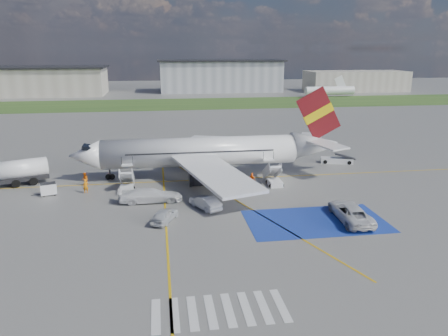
# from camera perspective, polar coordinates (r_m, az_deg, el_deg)

# --- Properties ---
(ground) EXTENTS (400.00, 400.00, 0.00)m
(ground) POSITION_cam_1_polar(r_m,az_deg,el_deg) (46.73, -1.48, -5.81)
(ground) COLOR #60605E
(ground) RESTS_ON ground
(grass_strip) EXTENTS (400.00, 30.00, 0.01)m
(grass_strip) POSITION_cam_1_polar(r_m,az_deg,el_deg) (139.38, -6.40, 8.31)
(grass_strip) COLOR #2D4C1E
(grass_strip) RESTS_ON ground
(taxiway_line_main) EXTENTS (120.00, 0.20, 0.01)m
(taxiway_line_main) POSITION_cam_1_polar(r_m,az_deg,el_deg) (58.01, -2.95, -1.57)
(taxiway_line_main) COLOR gold
(taxiway_line_main) RESTS_ON ground
(taxiway_line_cross) EXTENTS (0.20, 60.00, 0.01)m
(taxiway_line_cross) POSITION_cam_1_polar(r_m,az_deg,el_deg) (37.29, -7.32, -11.67)
(taxiway_line_cross) COLOR gold
(taxiway_line_cross) RESTS_ON ground
(taxiway_line_diag) EXTENTS (20.71, 56.45, 0.01)m
(taxiway_line_diag) POSITION_cam_1_polar(r_m,az_deg,el_deg) (58.01, -2.95, -1.57)
(taxiway_line_diag) COLOR gold
(taxiway_line_diag) RESTS_ON ground
(staging_box) EXTENTS (14.00, 8.00, 0.01)m
(staging_box) POSITION_cam_1_polar(r_m,az_deg,el_deg) (45.38, 11.89, -6.81)
(staging_box) COLOR #193397
(staging_box) RESTS_ON ground
(crosswalk) EXTENTS (9.00, 4.00, 0.01)m
(crosswalk) POSITION_cam_1_polar(r_m,az_deg,el_deg) (30.57, -0.58, -18.13)
(crosswalk) COLOR silver
(crosswalk) RESTS_ON ground
(terminal_west) EXTENTS (60.00, 22.00, 10.00)m
(terminal_west) POSITION_cam_1_polar(r_m,az_deg,el_deg) (180.63, -24.94, 10.19)
(terminal_west) COLOR gray
(terminal_west) RESTS_ON ground
(terminal_centre) EXTENTS (48.00, 18.00, 12.00)m
(terminal_centre) POSITION_cam_1_polar(r_m,az_deg,el_deg) (180.37, -0.51, 11.90)
(terminal_centre) COLOR gray
(terminal_centre) RESTS_ON ground
(terminal_east) EXTENTS (40.00, 16.00, 8.00)m
(terminal_east) POSITION_cam_1_polar(r_m,az_deg,el_deg) (189.59, 16.82, 10.82)
(terminal_east) COLOR gray
(terminal_east) RESTS_ON ground
(airliner) EXTENTS (36.81, 32.95, 11.92)m
(airliner) POSITION_cam_1_polar(r_m,az_deg,el_deg) (59.21, -1.74, 2.19)
(airliner) COLOR silver
(airliner) RESTS_ON ground
(airstairs_fwd) EXTENTS (1.90, 5.20, 3.60)m
(airstairs_fwd) POSITION_cam_1_polar(r_m,az_deg,el_deg) (54.60, -12.59, -2.34)
(airstairs_fwd) COLOR silver
(airstairs_fwd) RESTS_ON ground
(airstairs_aft) EXTENTS (1.90, 5.20, 3.60)m
(airstairs_aft) POSITION_cam_1_polar(r_m,az_deg,el_deg) (56.29, 6.53, -1.53)
(airstairs_aft) COLOR silver
(airstairs_aft) RESTS_ON ground
(fuel_tanker) EXTENTS (9.70, 5.79, 3.23)m
(fuel_tanker) POSITION_cam_1_polar(r_m,az_deg,el_deg) (61.41, -26.34, -0.91)
(fuel_tanker) COLOR black
(fuel_tanker) RESTS_ON ground
(gpu_cart) EXTENTS (2.03, 1.58, 1.50)m
(gpu_cart) POSITION_cam_1_polar(r_m,az_deg,el_deg) (55.90, -21.94, -2.64)
(gpu_cart) COLOR silver
(gpu_cart) RESTS_ON ground
(belt_loader) EXTENTS (5.26, 3.04, 1.52)m
(belt_loader) POSITION_cam_1_polar(r_m,az_deg,el_deg) (68.62, 14.55, 0.95)
(belt_loader) COLOR silver
(belt_loader) RESTS_ON ground
(car_silver_a) EXTENTS (3.22, 4.39, 1.39)m
(car_silver_a) POSITION_cam_1_polar(r_m,az_deg,el_deg) (44.48, -7.80, -6.12)
(car_silver_a) COLOR silver
(car_silver_a) RESTS_ON ground
(car_silver_b) EXTENTS (3.41, 4.67, 1.47)m
(car_silver_b) POSITION_cam_1_polar(r_m,az_deg,el_deg) (47.62, -2.48, -4.47)
(car_silver_b) COLOR #B9BBC1
(car_silver_b) RESTS_ON ground
(van_white_a) EXTENTS (3.06, 6.02, 2.20)m
(van_white_a) POSITION_cam_1_polar(r_m,az_deg,el_deg) (46.26, 16.18, -5.21)
(van_white_a) COLOR silver
(van_white_a) RESTS_ON ground
(van_white_b) EXTENTS (5.35, 2.21, 2.09)m
(van_white_b) POSITION_cam_1_polar(r_m,az_deg,el_deg) (50.16, -9.61, -3.26)
(van_white_b) COLOR white
(van_white_b) RESTS_ON ground
(crew_fwd) EXTENTS (0.68, 0.50, 1.70)m
(crew_fwd) POSITION_cam_1_polar(r_m,az_deg,el_deg) (55.12, -17.61, -2.28)
(crew_fwd) COLOR orange
(crew_fwd) RESTS_ON ground
(crew_nose) EXTENTS (0.96, 1.05, 1.73)m
(crew_nose) POSITION_cam_1_polar(r_m,az_deg,el_deg) (58.07, -17.70, -1.39)
(crew_nose) COLOR orange
(crew_nose) RESTS_ON ground
(crew_aft) EXTENTS (0.95, 1.08, 1.75)m
(crew_aft) POSITION_cam_1_polar(r_m,az_deg,el_deg) (55.22, 3.68, -1.52)
(crew_aft) COLOR #FF5D0D
(crew_aft) RESTS_ON ground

